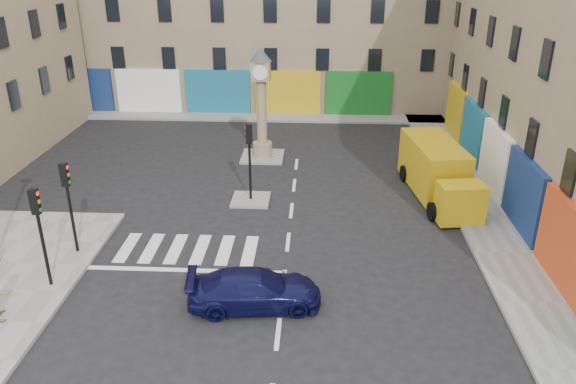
# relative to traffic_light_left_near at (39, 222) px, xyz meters

# --- Properties ---
(ground) EXTENTS (120.00, 120.00, 0.00)m
(ground) POSITION_rel_traffic_light_left_near_xyz_m (8.30, -0.20, -2.62)
(ground) COLOR black
(ground) RESTS_ON ground
(sidewalk_right) EXTENTS (2.60, 30.00, 0.15)m
(sidewalk_right) POSITION_rel_traffic_light_left_near_xyz_m (17.00, 9.80, -2.55)
(sidewalk_right) COLOR gray
(sidewalk_right) RESTS_ON ground
(sidewalk_far) EXTENTS (32.00, 2.40, 0.15)m
(sidewalk_far) POSITION_rel_traffic_light_left_near_xyz_m (4.30, 22.00, -2.55)
(sidewalk_far) COLOR gray
(sidewalk_far) RESTS_ON ground
(island_near) EXTENTS (1.80, 1.80, 0.12)m
(island_near) POSITION_rel_traffic_light_left_near_xyz_m (6.30, 7.80, -2.56)
(island_near) COLOR gray
(island_near) RESTS_ON ground
(island_far) EXTENTS (2.40, 2.40, 0.12)m
(island_far) POSITION_rel_traffic_light_left_near_xyz_m (6.30, 13.80, -2.56)
(island_far) COLOR gray
(island_far) RESTS_ON ground
(traffic_light_left_near) EXTENTS (0.28, 0.22, 3.70)m
(traffic_light_left_near) POSITION_rel_traffic_light_left_near_xyz_m (0.00, 0.00, 0.00)
(traffic_light_left_near) COLOR black
(traffic_light_left_near) RESTS_ON sidewalk_left
(traffic_light_left_far) EXTENTS (0.28, 0.22, 3.70)m
(traffic_light_left_far) POSITION_rel_traffic_light_left_near_xyz_m (0.00, 2.40, 0.00)
(traffic_light_left_far) COLOR black
(traffic_light_left_far) RESTS_ON sidewalk_left
(traffic_light_island) EXTENTS (0.28, 0.22, 3.70)m
(traffic_light_island) POSITION_rel_traffic_light_left_near_xyz_m (6.30, 7.80, -0.03)
(traffic_light_island) COLOR black
(traffic_light_island) RESTS_ON island_near
(clock_pillar) EXTENTS (1.20, 1.20, 6.10)m
(clock_pillar) POSITION_rel_traffic_light_left_near_xyz_m (6.30, 13.80, 0.93)
(clock_pillar) COLOR #9B8065
(clock_pillar) RESTS_ON island_far
(navy_sedan) EXTENTS (4.68, 2.36, 1.30)m
(navy_sedan) POSITION_rel_traffic_light_left_near_xyz_m (7.41, -0.72, -1.97)
(navy_sedan) COLOR #0B0B33
(navy_sedan) RESTS_ON ground
(yellow_van) EXTENTS (3.06, 7.06, 2.49)m
(yellow_van) POSITION_rel_traffic_light_left_near_xyz_m (15.28, 8.96, -1.38)
(yellow_van) COLOR gold
(yellow_van) RESTS_ON ground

